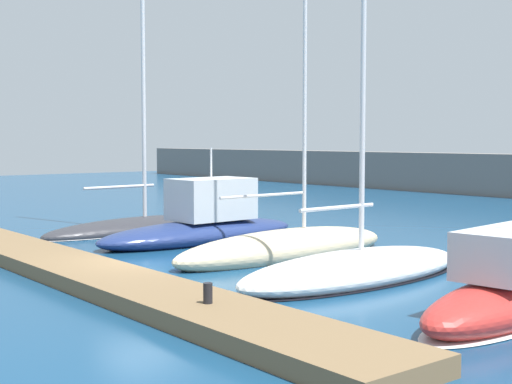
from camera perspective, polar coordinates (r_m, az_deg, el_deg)
ground_plane at (r=21.47m, az=-8.83°, el=-6.32°), size 120.00×120.00×0.00m
dock_pier at (r=20.64m, az=-13.12°, el=-6.24°), size 22.80×2.28×0.40m
sailboat_charcoal_nearest at (r=31.14m, az=-9.12°, el=-2.45°), size 3.13×9.30×19.96m
motorboat_navy_second at (r=27.92m, az=-4.07°, el=-2.45°), size 3.21×9.06×3.81m
sailboat_sand_third at (r=24.11m, az=2.41°, el=-4.25°), size 2.63×9.18×17.32m
sailboat_white_fourth at (r=20.44m, az=7.83°, el=-5.98°), size 3.02×8.45×14.77m
dock_bollard at (r=15.59m, az=-3.80°, el=-7.93°), size 0.20×0.20×0.44m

